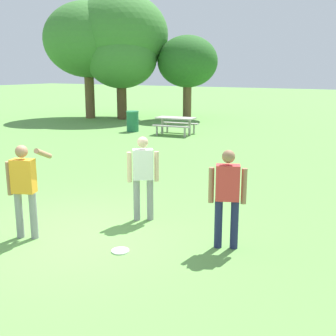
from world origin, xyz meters
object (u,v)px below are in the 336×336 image
at_px(picnic_table_far, 176,122).
at_px(tree_broad_center, 120,35).
at_px(person_bystander, 143,173).
at_px(tree_far_right, 121,58).
at_px(person_thrower, 227,193).
at_px(frisbee, 120,251).
at_px(trash_can_further_along, 133,121).
at_px(person_catcher, 24,184).
at_px(tree_slender_mid, 188,62).
at_px(tree_tall_left, 88,40).

bearing_deg(picnic_table_far, tree_broad_center, 144.55).
xyz_separation_m(picnic_table_far, tree_broad_center, (-6.10, 4.34, 4.22)).
xyz_separation_m(person_bystander, tree_far_right, (-10.55, 13.90, 2.55)).
bearing_deg(picnic_table_far, person_bystander, -64.23).
bearing_deg(person_thrower, tree_broad_center, 130.83).
bearing_deg(tree_far_right, frisbee, -54.28).
xyz_separation_m(trash_can_further_along, tree_broad_center, (-3.89, 4.54, 4.30)).
xyz_separation_m(person_thrower, person_bystander, (-1.91, 0.46, 0.00)).
xyz_separation_m(person_bystander, frisbee, (0.50, -1.46, -0.93)).
bearing_deg(picnic_table_far, tree_far_right, 146.34).
bearing_deg(tree_broad_center, picnic_table_far, -35.45).
distance_m(person_bystander, trash_can_further_along, 12.22).
relative_size(person_thrower, tree_broad_center, 0.23).
xyz_separation_m(person_catcher, person_bystander, (1.26, 1.77, -0.02)).
bearing_deg(person_thrower, picnic_table_far, 122.72).
bearing_deg(trash_can_further_along, tree_far_right, 131.05).
relative_size(person_thrower, picnic_table_far, 0.89).
xyz_separation_m(trash_can_further_along, tree_far_right, (-3.45, 3.96, 3.01)).
height_order(person_thrower, frisbee, person_thrower).
xyz_separation_m(person_thrower, person_catcher, (-3.17, -1.31, 0.02)).
distance_m(person_catcher, person_bystander, 2.17).
bearing_deg(person_catcher, frisbee, 10.10).
relative_size(picnic_table_far, tree_broad_center, 0.26).
bearing_deg(person_catcher, tree_slender_mid, 108.91).
height_order(person_catcher, person_bystander, same).
bearing_deg(person_catcher, tree_broad_center, 120.93).
xyz_separation_m(person_bystander, trash_can_further_along, (-7.10, 9.94, -0.46)).
bearing_deg(tree_broad_center, frisbee, -54.20).
distance_m(picnic_table_far, tree_broad_center, 8.60).
distance_m(frisbee, picnic_table_far, 12.80).
bearing_deg(person_thrower, frisbee, -144.67).
xyz_separation_m(picnic_table_far, tree_tall_left, (-7.67, 3.30, 3.93)).
xyz_separation_m(person_catcher, tree_slender_mid, (-6.03, 17.60, 2.29)).
bearing_deg(person_bystander, tree_broad_center, 127.21).
bearing_deg(tree_slender_mid, frisbee, -65.76).
xyz_separation_m(person_catcher, tree_far_right, (-9.29, 15.67, 2.54)).
bearing_deg(picnic_table_far, trash_can_further_along, -174.98).
relative_size(tree_broad_center, tree_far_right, 1.36).
bearing_deg(person_catcher, person_thrower, 22.52).
distance_m(person_bystander, tree_far_right, 17.63).
bearing_deg(picnic_table_far, tree_slender_mid, 112.79).
xyz_separation_m(trash_can_further_along, tree_slender_mid, (-0.18, 5.88, 2.77)).
bearing_deg(trash_can_further_along, tree_broad_center, 130.64).
relative_size(trash_can_further_along, tree_broad_center, 0.13).
xyz_separation_m(tree_tall_left, tree_broad_center, (1.57, 1.05, 0.29)).
relative_size(person_bystander, tree_broad_center, 0.23).
bearing_deg(picnic_table_far, frisbee, -65.05).
distance_m(frisbee, tree_far_right, 19.24).
bearing_deg(tree_slender_mid, trash_can_further_along, -88.21).
relative_size(person_thrower, person_bystander, 1.00).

